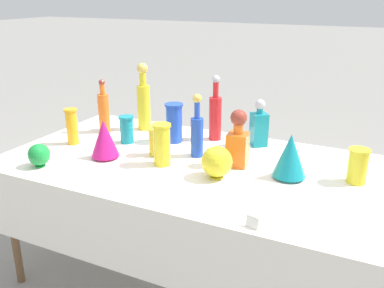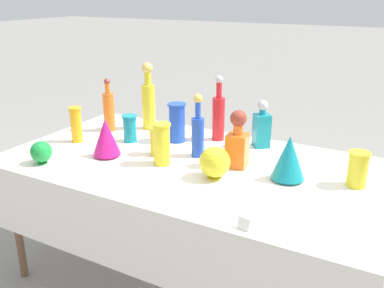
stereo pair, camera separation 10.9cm
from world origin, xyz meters
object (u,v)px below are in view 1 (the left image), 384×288
Objects in this scene: tall_bottle_1 at (215,115)px; fluted_vase_1 at (104,138)px; slender_vase_3 at (358,165)px; slender_vase_2 at (155,141)px; square_decanter_1 at (238,141)px; tall_bottle_3 at (104,111)px; slender_vase_4 at (174,122)px; round_bowl_1 at (217,162)px; fluted_vase_0 at (290,156)px; slender_vase_5 at (127,128)px; slender_vase_0 at (72,125)px; square_decanter_0 at (259,126)px; tall_bottle_0 at (197,132)px; cardboard_box_behind_left at (227,176)px; slender_vase_1 at (162,143)px; tall_bottle_2 at (144,101)px; round_bowl_0 at (39,155)px.

tall_bottle_1 is 0.69m from fluted_vase_1.
slender_vase_2 is at bearing -174.12° from slender_vase_3.
tall_bottle_1 reaches higher than square_decanter_1.
tall_bottle_3 is 2.02× the size of slender_vase_3.
slender_vase_4 is (-0.01, 0.25, 0.04)m from slender_vase_2.
tall_bottle_1 is 2.46× the size of round_bowl_1.
slender_vase_3 is 0.31m from fluted_vase_0.
tall_bottle_3 is 1.61× the size of fluted_vase_1.
slender_vase_0 is at bearing -150.11° from slender_vase_5.
square_decanter_0 reaches higher than round_bowl_1.
tall_bottle_0 is at bearing -178.83° from slender_vase_3.
cardboard_box_behind_left is (0.50, 0.90, -0.72)m from tall_bottle_3.
square_decanter_1 reaches higher than slender_vase_4.
slender_vase_5 is 1.24m from cardboard_box_behind_left.
square_decanter_1 is 1.35m from cardboard_box_behind_left.
tall_bottle_0 is 2.14× the size of slender_vase_5.
slender_vase_1 is at bearing -4.52° from slender_vase_0.
round_bowl_1 is at bearing 1.77° from fluted_vase_1.
round_bowl_1 is (0.68, -0.24, -0.01)m from slender_vase_5.
square_decanter_1 is 0.58m from slender_vase_3.
tall_bottle_0 reaches higher than round_bowl_1.
tall_bottle_1 is at bearing 32.51° from slender_vase_5.
slender_vase_1 reaches higher than slender_vase_0.
tall_bottle_2 is 0.80m from round_bowl_0.
tall_bottle_3 reaches higher than slender_vase_5.
cardboard_box_behind_left is (-1.04, 1.01, -0.67)m from slender_vase_3.
slender_vase_4 is at bearing 108.09° from slender_vase_1.
slender_vase_4 is 1.10× the size of fluted_vase_1.
tall_bottle_1 is 1.68× the size of slender_vase_4.
slender_vase_5 is at bearing -104.36° from cardboard_box_behind_left.
tall_bottle_2 is at bearing 130.22° from slender_vase_1.
tall_bottle_3 is 1.54× the size of slender_vase_1.
cardboard_box_behind_left is at bearing 79.88° from fluted_vase_1.
square_decanter_0 is at bearing 24.44° from slender_vase_0.
slender_vase_1 reaches higher than slender_vase_2.
tall_bottle_2 reaches higher than square_decanter_1.
round_bowl_1 is (0.21, -0.22, -0.06)m from tall_bottle_0.
tall_bottle_2 is 0.33m from slender_vase_4.
slender_vase_4 reaches higher than round_bowl_1.
tall_bottle_1 is 2.33× the size of slender_vase_3.
slender_vase_0 reaches higher than cardboard_box_behind_left.
round_bowl_0 is (-0.65, -0.79, -0.09)m from tall_bottle_1.
round_bowl_0 is (-0.91, -0.46, -0.07)m from square_decanter_1.
slender_vase_4 is at bearing 158.34° from square_decanter_1.
tall_bottle_3 is 1.46× the size of slender_vase_4.
square_decanter_0 is at bearing 1.77° from tall_bottle_1.
slender_vase_3 is at bearing 12.49° from slender_vase_1.
cardboard_box_behind_left is at bearing 113.28° from square_decanter_1.
slender_vase_3 is at bearing -4.07° from tall_bottle_3.
tall_bottle_2 is 2.02× the size of slender_vase_0.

